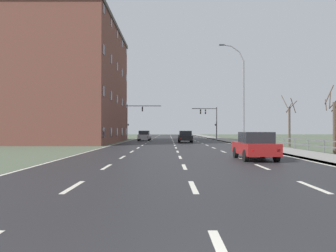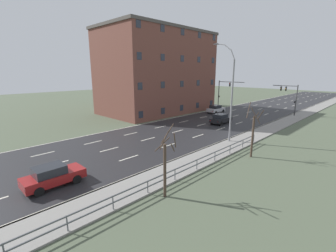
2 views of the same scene
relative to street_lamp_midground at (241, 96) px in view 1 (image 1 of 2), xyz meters
The scene contains 13 objects.
ground_plane 15.94m from the street_lamp_midground, 119.73° to the left, with size 160.00×160.00×0.12m.
road_asphalt_strip 26.63m from the street_lamp_midground, 106.54° to the left, with size 14.00×120.00×0.03m.
sidewalk_right 25.59m from the street_lamp_midground, 87.69° to the left, with size 3.00×120.00×0.12m.
guardrail 15.41m from the street_lamp_midground, 80.46° to the right, with size 0.07×32.14×1.00m.
street_lamp_midground is the anchor object (origin of this frame).
traffic_signal_right 22.96m from the street_lamp_midground, 91.53° to the left, with size 4.48×0.36×5.74m.
traffic_signal_left 26.07m from the street_lamp_midground, 122.93° to the left, with size 6.07×0.36×6.14m.
car_near_left 19.32m from the street_lamp_midground, 100.06° to the right, with size 1.87×4.11×1.57m.
car_far_right 10.82m from the street_lamp_midground, 126.87° to the left, with size 1.88×4.12×1.57m.
car_mid_centre 20.13m from the street_lamp_midground, 127.23° to the left, with size 1.89×4.13×1.57m.
brick_building 23.53m from the street_lamp_midground, 157.60° to the left, with size 13.28×22.46×15.94m.
bare_tree_near 14.57m from the street_lamp_midground, 75.97° to the right, with size 1.58×1.21×4.90m.
bare_tree_mid 5.98m from the street_lamp_midground, 34.41° to the right, with size 1.53×1.61×5.26m.
Camera 1 is at (-0.73, -2.53, 1.68)m, focal length 36.45 mm.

